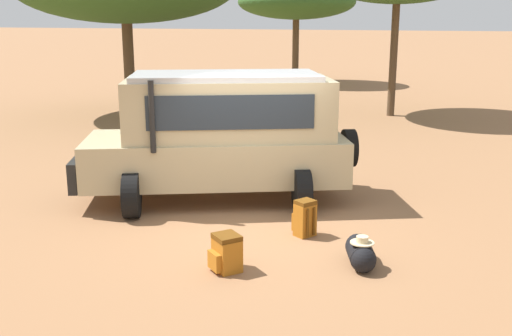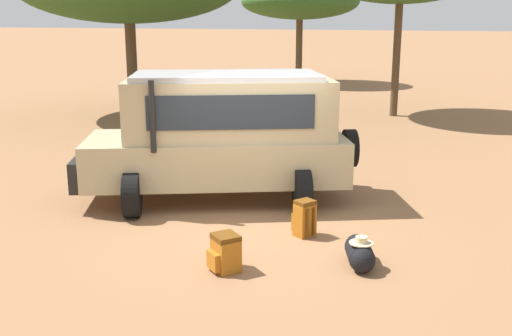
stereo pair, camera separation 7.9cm
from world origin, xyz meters
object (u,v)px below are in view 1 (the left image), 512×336
(safari_vehicle, at_px, (222,134))
(acacia_tree_left_mid, at_px, (296,2))
(backpack_cluster_center, at_px, (226,253))
(duffel_bag_low_black_case, at_px, (360,252))
(backpack_beside_front_wheel, at_px, (304,218))

(safari_vehicle, xyz_separation_m, acacia_tree_left_mid, (-5.08, 20.68, 2.92))
(acacia_tree_left_mid, bearing_deg, safari_vehicle, -76.20)
(backpack_cluster_center, xyz_separation_m, duffel_bag_low_black_case, (1.71, 0.87, -0.07))
(backpack_beside_front_wheel, height_order, backpack_cluster_center, backpack_beside_front_wheel)
(backpack_cluster_center, bearing_deg, acacia_tree_left_mid, 105.38)
(duffel_bag_low_black_case, bearing_deg, safari_vehicle, 144.96)
(safari_vehicle, distance_m, backpack_beside_front_wheel, 2.68)
(safari_vehicle, xyz_separation_m, backpack_cluster_center, (1.46, -3.10, -1.04))
(backpack_cluster_center, bearing_deg, safari_vehicle, 115.28)
(backpack_beside_front_wheel, bearing_deg, backpack_cluster_center, -109.62)
(backpack_cluster_center, height_order, acacia_tree_left_mid, acacia_tree_left_mid)
(safari_vehicle, height_order, backpack_cluster_center, safari_vehicle)
(safari_vehicle, bearing_deg, backpack_beside_front_wheel, -33.34)
(backpack_cluster_center, bearing_deg, backpack_beside_front_wheel, 70.38)
(duffel_bag_low_black_case, bearing_deg, backpack_beside_front_wheel, 141.90)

